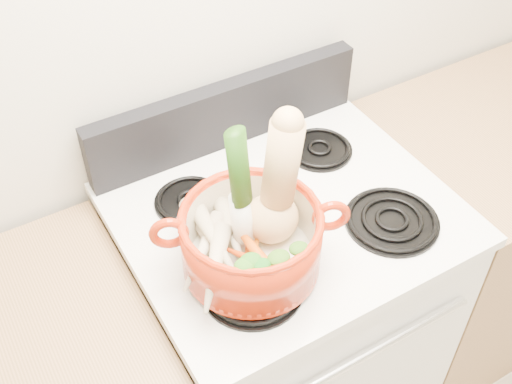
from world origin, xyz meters
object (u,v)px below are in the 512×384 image
dutch_oven (251,241)px  squash (272,185)px  stove_body (281,326)px  leek (241,193)px

dutch_oven → squash: squash is taller
stove_body → dutch_oven: size_ratio=3.09×
dutch_oven → leek: size_ratio=0.93×
dutch_oven → squash: size_ratio=0.98×
stove_body → squash: (-0.10, -0.09, 0.69)m
dutch_oven → leek: 0.12m
stove_body → dutch_oven: 0.61m
dutch_oven → squash: 0.13m
dutch_oven → leek: (-0.00, 0.03, 0.12)m
stove_body → squash: 0.70m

